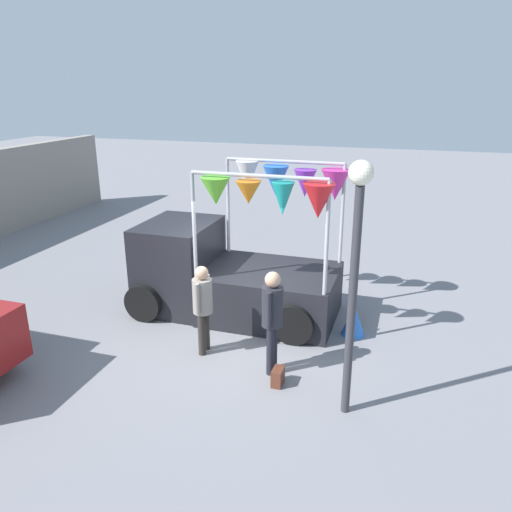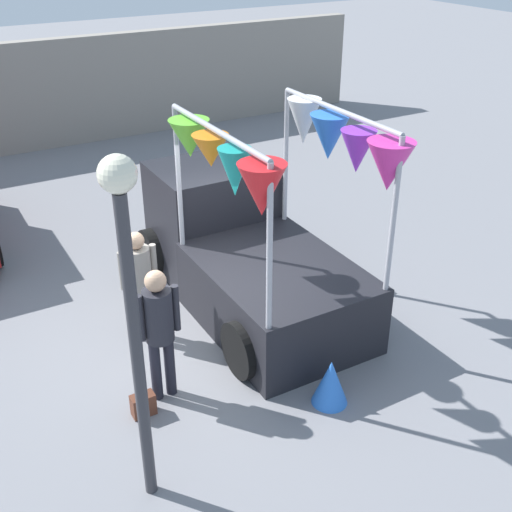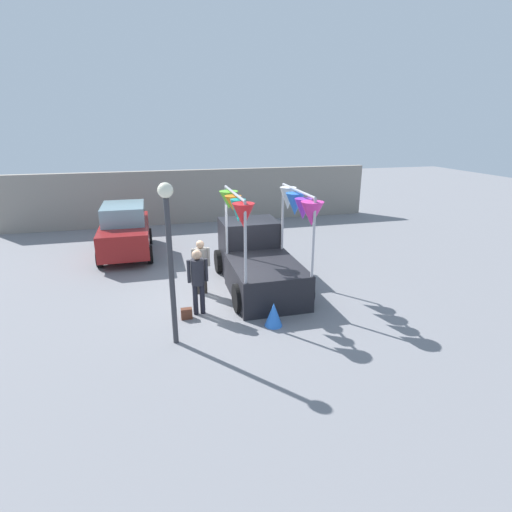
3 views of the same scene
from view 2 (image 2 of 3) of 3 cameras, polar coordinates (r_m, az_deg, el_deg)
The scene contains 8 objects.
ground_plane at distance 9.18m, azimuth -4.32°, elevation -6.66°, with size 60.00×60.00×0.00m, color slate.
vendor_truck at distance 9.52m, azimuth -1.04°, elevation 1.33°, with size 2.49×4.19×3.05m.
person_customer at distance 7.52m, azimuth -8.62°, elevation -5.91°, with size 0.53×0.34×1.75m.
person_vendor at distance 8.69m, azimuth -10.36°, elevation -1.74°, with size 0.53×0.34×1.61m.
handbag at distance 7.84m, azimuth -9.99°, elevation -12.89°, with size 0.28×0.16×0.28m, color #592D1E.
street_lamp at distance 5.58m, azimuth -11.13°, elevation -3.14°, with size 0.32×0.32×3.62m.
brick_boundary_wall at distance 16.92m, azimuth -18.78°, elevation 13.33°, with size 18.00×0.36×2.60m, color gray.
folded_kite_bundle_azure at distance 7.84m, azimuth 6.64°, elevation -11.07°, with size 0.44×0.44×0.60m, color blue.
Camera 2 is at (-3.13, -6.86, 5.25)m, focal length 45.00 mm.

